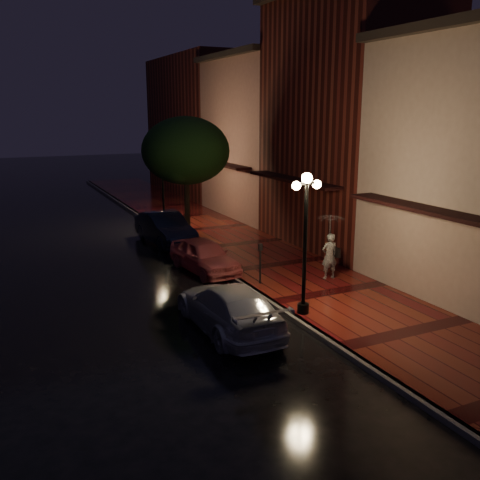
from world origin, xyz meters
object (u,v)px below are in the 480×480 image
pink_car (204,255)px  silver_car (229,307)px  streetlamp_near (305,235)px  navy_car (165,228)px  street_tree (186,153)px  streetlamp_far (163,181)px  parking_meter (260,259)px  woman_with_umbrella (330,237)px

pink_car → silver_car: bearing=-111.0°
streetlamp_near → navy_car: bearing=95.0°
street_tree → pink_car: size_ratio=1.50×
streetlamp_near → street_tree: bearing=88.7°
pink_car → streetlamp_far: bearing=77.2°
street_tree → parking_meter: size_ratio=3.96×
woman_with_umbrella → parking_meter: size_ratio=1.64×
streetlamp_far → pink_car: streetlamp_far is taller
streetlamp_near → pink_car: bearing=99.3°
navy_car → woman_with_umbrella: 9.07m
street_tree → silver_car: (-2.70, -10.86, -3.56)m
streetlamp_near → silver_car: (-2.44, 0.13, -1.92)m
streetlamp_far → parking_meter: bearing=-89.2°
woman_with_umbrella → silver_car: bearing=31.4°
navy_car → parking_meter: parking_meter is taller
streetlamp_far → pink_car: (-0.95, -8.22, -1.94)m
streetlamp_far → pink_car: bearing=-96.6°
parking_meter → streetlamp_near: bearing=-93.6°
navy_car → silver_car: size_ratio=0.96×
pink_car → streetlamp_near: bearing=-86.9°
streetlamp_far → navy_car: streetlamp_far is taller
woman_with_umbrella → pink_car: bearing=-35.3°
silver_car → navy_car: bearing=-97.4°
streetlamp_far → parking_meter: size_ratio=2.94×
street_tree → navy_car: size_ratio=1.28×
street_tree → parking_meter: street_tree is taller
navy_car → street_tree: bearing=5.2°
street_tree → pink_car: bearing=-103.1°
street_tree → silver_car: street_tree is taller
streetlamp_far → woman_with_umbrella: size_ratio=1.79×
streetlamp_far → pink_car: size_ratio=1.12×
streetlamp_far → woman_with_umbrella: streetlamp_far is taller
navy_car → parking_meter: size_ratio=3.08×
streetlamp_near → pink_car: (-0.95, 5.78, -1.94)m
navy_car → woman_with_umbrella: bearing=-70.0°
pink_car → silver_car: 5.84m
silver_car → parking_meter: bearing=-130.1°
silver_car → pink_car: bearing=-104.2°
streetlamp_near → woman_with_umbrella: (2.70, 2.56, -0.86)m
silver_car → woman_with_umbrella: bearing=-154.2°
pink_car → parking_meter: parking_meter is taller
streetlamp_near → woman_with_umbrella: streetlamp_near is taller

